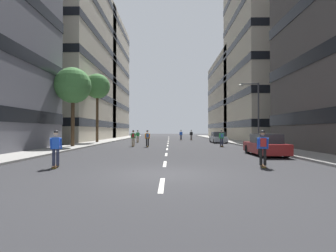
% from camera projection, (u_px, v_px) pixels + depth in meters
% --- Properties ---
extents(ground_plane, '(157.11, 157.11, 0.00)m').
position_uv_depth(ground_plane, '(168.00, 142.00, 36.28)').
color(ground_plane, '#28282B').
extents(sidewalk_left, '(3.03, 72.01, 0.14)m').
position_uv_depth(sidewalk_left, '(108.00, 141.00, 39.63)').
color(sidewalk_left, gray).
rests_on(sidewalk_left, ground_plane).
extents(sidewalk_right, '(3.03, 72.01, 0.14)m').
position_uv_depth(sidewalk_right, '(229.00, 141.00, 39.47)').
color(sidewalk_right, gray).
rests_on(sidewalk_right, ground_plane).
extents(lane_markings, '(0.16, 62.20, 0.01)m').
position_uv_depth(lane_markings, '(168.00, 142.00, 38.09)').
color(lane_markings, silver).
rests_on(lane_markings, ground_plane).
extents(building_left_mid, '(14.50, 21.67, 28.05)m').
position_uv_depth(building_left_mid, '(60.00, 57.00, 42.15)').
color(building_left_mid, '#BCB29E').
rests_on(building_left_mid, ground_plane).
extents(building_left_far, '(14.50, 19.72, 27.71)m').
position_uv_depth(building_left_far, '(93.00, 79.00, 59.74)').
color(building_left_far, '#BCB29E').
rests_on(building_left_far, ground_plane).
extents(building_right_mid, '(14.50, 17.25, 31.82)m').
position_uv_depth(building_right_mid, '(277.00, 46.00, 41.88)').
color(building_right_mid, '#BCB29E').
rests_on(building_right_mid, ground_plane).
extents(building_right_far, '(14.50, 23.20, 18.57)m').
position_uv_depth(building_right_far, '(246.00, 98.00, 59.37)').
color(building_right_far, '#B2A893').
rests_on(building_right_far, ground_plane).
extents(parked_car_near, '(1.82, 4.40, 1.52)m').
position_uv_depth(parked_car_near, '(218.00, 138.00, 34.50)').
color(parked_car_near, '#B2B7BF').
rests_on(parked_car_near, ground_plane).
extents(parked_car_mid, '(1.82, 4.40, 1.52)m').
position_uv_depth(parked_car_mid, '(265.00, 145.00, 17.40)').
color(parked_car_mid, maroon).
rests_on(parked_car_mid, ground_plane).
extents(street_tree_near, '(3.64, 3.64, 8.04)m').
position_uv_depth(street_tree_near, '(73.00, 86.00, 25.43)').
color(street_tree_near, '#4C3823').
rests_on(street_tree_near, sidewalk_left).
extents(street_tree_mid, '(3.38, 3.38, 9.33)m').
position_uv_depth(street_tree_mid, '(97.00, 87.00, 33.97)').
color(street_tree_mid, '#4C3823').
rests_on(street_tree_mid, sidewalk_left).
extents(streetlamp_right, '(2.13, 0.30, 6.50)m').
position_uv_depth(streetlamp_right, '(255.00, 107.00, 25.54)').
color(streetlamp_right, '#3F3F44').
rests_on(streetlamp_right, sidewalk_right).
extents(skater_0, '(0.55, 0.92, 1.78)m').
position_uv_depth(skater_0, '(191.00, 134.00, 43.51)').
color(skater_0, brown).
rests_on(skater_0, ground_plane).
extents(skater_1, '(0.57, 0.92, 1.78)m').
position_uv_depth(skater_1, '(56.00, 147.00, 11.78)').
color(skater_1, brown).
rests_on(skater_1, ground_plane).
extents(skater_2, '(0.54, 0.91, 1.78)m').
position_uv_depth(skater_2, '(181.00, 134.00, 43.96)').
color(skater_2, brown).
rests_on(skater_2, ground_plane).
extents(skater_3, '(0.57, 0.92, 1.78)m').
position_uv_depth(skater_3, '(138.00, 136.00, 35.52)').
color(skater_3, brown).
rests_on(skater_3, ground_plane).
extents(skater_4, '(0.57, 0.92, 1.78)m').
position_uv_depth(skater_4, '(263.00, 146.00, 11.95)').
color(skater_4, brown).
rests_on(skater_4, ground_plane).
extents(skater_5, '(0.54, 0.90, 1.78)m').
position_uv_depth(skater_5, '(222.00, 137.00, 26.61)').
color(skater_5, brown).
rests_on(skater_5, ground_plane).
extents(skater_6, '(0.54, 0.91, 1.78)m').
position_uv_depth(skater_6, '(133.00, 137.00, 26.87)').
color(skater_6, brown).
rests_on(skater_6, ground_plane).
extents(skater_7, '(0.56, 0.92, 1.78)m').
position_uv_depth(skater_7, '(147.00, 137.00, 26.22)').
color(skater_7, brown).
rests_on(skater_7, ground_plane).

